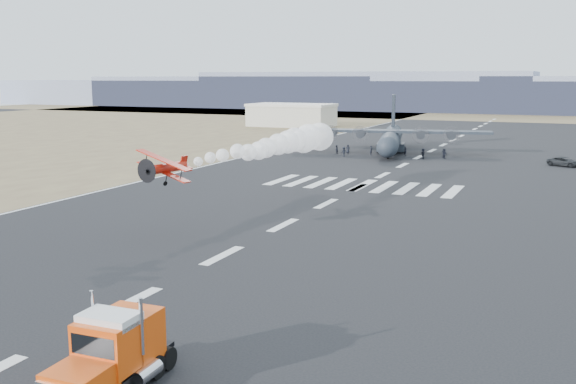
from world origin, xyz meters
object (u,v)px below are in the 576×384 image
Objects in this scene: transport_aircraft at (391,138)px; support_vehicle at (565,162)px; crew_c at (344,152)px; crew_d at (443,153)px; crew_a at (371,150)px; aerobatic_biplane at (165,167)px; hangar_left at (292,115)px; crew_e at (348,149)px; semi_truck at (112,352)px; crew_g at (405,151)px; crew_f at (423,154)px; crew_b at (336,149)px; crew_h at (445,154)px.

support_vehicle is (31.50, -8.59, -2.05)m from transport_aircraft.
crew_c reaches higher than crew_d.
crew_a is (-2.09, -6.22, -1.94)m from transport_aircraft.
aerobatic_biplane is 0.16× the size of transport_aircraft.
hangar_left reaches higher than crew_e.
crew_g is at bearing 93.35° from semi_truck.
crew_f is (8.13, -8.25, -1.86)m from transport_aircraft.
crew_c is 0.96× the size of crew_f.
semi_truck is at bearing 32.32° from crew_b.
crew_d is 1.00× the size of crew_e.
crew_f is (-23.37, 0.35, 0.19)m from support_vehicle.
crew_d reaches higher than support_vehicle.
crew_a is 1.04× the size of crew_g.
crew_c is at bearing 135.58° from crew_a.
crew_c is (-4.96, 63.82, -5.44)m from aerobatic_biplane.
crew_c is at bearing -135.52° from crew_d.
aerobatic_biplane reaches higher than crew_h.
aerobatic_biplane reaches higher than support_vehicle.
aerobatic_biplane is 3.50× the size of crew_g.
transport_aircraft is at bearing -167.60° from crew_c.
aerobatic_biplane is at bearing 177.20° from crew_a.
crew_c is (-37.47, -2.12, 0.15)m from support_vehicle.
crew_c reaches higher than crew_h.
transport_aircraft reaches higher than crew_e.
crew_g is at bearing 104.66° from support_vehicle.
crew_g is (4.93, 70.29, -5.50)m from aerobatic_biplane.
crew_a is 1.05× the size of crew_d.
aerobatic_biplane is at bearing 117.49° from crew_g.
aerobatic_biplane is 74.63m from transport_aircraft.
semi_truck is 91.63m from crew_c.
crew_e is (38.06, -60.00, -2.59)m from hangar_left.
hangar_left is at bearing 104.23° from crew_e.
transport_aircraft is (45.08, -54.75, -0.60)m from hangar_left.
hangar_left is at bearing 74.00° from support_vehicle.
aerobatic_biplane is 68.55m from crew_a.
aerobatic_biplane is 3.55× the size of crew_d.
hangar_left is 4.21× the size of aerobatic_biplane.
crew_e is at bearing -153.21° from crew_d.
crew_e is at bearing -127.59° from crew_c.
support_vehicle is 19.96m from crew_h.
crew_g is (6.03, 1.97, -0.03)m from crew_a.
crew_f is at bearing 104.18° from crew_b.
transport_aircraft is 12.41m from crew_c.
crew_h reaches higher than crew_d.
aerobatic_biplane is 3.24× the size of crew_c.
transport_aircraft is (1.00, 74.54, -3.53)m from aerobatic_biplane.
semi_truck is 5.18× the size of crew_b.
crew_f is 1.13× the size of crew_g.
aerobatic_biplane is (44.08, -129.30, 2.93)m from hangar_left.
crew_f is 3.87m from crew_h.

